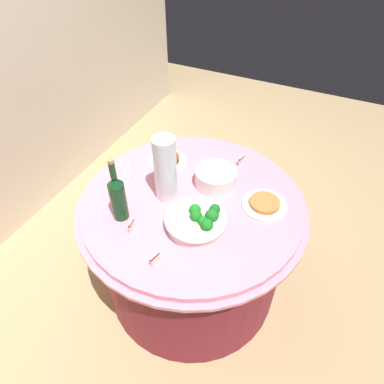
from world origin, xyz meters
name	(u,v)px	position (x,y,z in m)	size (l,w,h in m)	color
ground_plane	(192,282)	(0.00, 0.00, 0.00)	(6.00, 6.00, 0.00)	tan
buffet_table	(192,245)	(0.00, 0.00, 0.38)	(1.16, 1.16, 0.74)	maroon
broccoli_bowl	(197,221)	(-0.16, -0.10, 0.78)	(0.28, 0.28, 0.11)	white
plate_stack	(216,178)	(0.15, -0.06, 0.79)	(0.21, 0.21, 0.09)	white
wine_bottle	(118,196)	(-0.25, 0.25, 0.87)	(0.07, 0.07, 0.34)	#123C1C
decorative_fruit_vase	(166,172)	(-0.03, 0.13, 0.89)	(0.11, 0.11, 0.34)	silver
serving_tongs	(126,169)	(0.06, 0.43, 0.74)	(0.15, 0.14, 0.01)	silver
food_plate_stir_fry	(167,160)	(0.21, 0.25, 0.76)	(0.22, 0.22, 0.04)	white
food_plate_peanuts	(264,204)	(0.11, -0.34, 0.75)	(0.22, 0.22, 0.03)	white
label_placard_front	(155,259)	(-0.41, -0.03, 0.77)	(0.05, 0.02, 0.05)	white
label_placard_mid	(241,160)	(0.37, -0.12, 0.77)	(0.05, 0.02, 0.05)	white
label_placard_rear	(131,225)	(-0.30, 0.16, 0.77)	(0.05, 0.02, 0.05)	white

